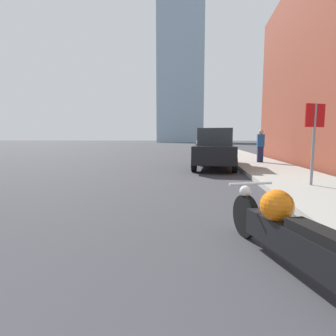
{
  "coord_description": "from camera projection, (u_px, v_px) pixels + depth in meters",
  "views": [
    {
      "loc": [
        1.78,
        0.9,
        1.38
      ],
      "look_at": [
        1.24,
        5.33,
        0.88
      ],
      "focal_mm": 28.0,
      "sensor_mm": 36.0,
      "label": 1
    }
  ],
  "objects": [
    {
      "name": "distant_tower",
      "position": [
        182.0,
        56.0,
        98.41
      ],
      "size": [
        16.78,
        16.78,
        64.67
      ],
      "color": "#8CA5BC",
      "rests_on": "ground_plane"
    },
    {
      "name": "parked_car_white",
      "position": [
        203.0,
        142.0,
        37.69
      ],
      "size": [
        1.98,
        3.95,
        1.71
      ],
      "rotation": [
        0.0,
        0.0,
        0.03
      ],
      "color": "silver",
      "rests_on": "ground_plane"
    },
    {
      "name": "motorcycle",
      "position": [
        290.0,
        232.0,
        2.76
      ],
      "size": [
        1.05,
        2.48,
        0.81
      ],
      "rotation": [
        0.0,
        0.0,
        0.33
      ],
      "color": "black",
      "rests_on": "ground_plane"
    },
    {
      "name": "parked_car_blue",
      "position": [
        202.0,
        142.0,
        50.12
      ],
      "size": [
        2.27,
        4.06,
        1.62
      ],
      "rotation": [
        0.0,
        0.0,
        -0.09
      ],
      "color": "#1E3899",
      "rests_on": "ground_plane"
    },
    {
      "name": "stop_sign",
      "position": [
        314.0,
        130.0,
        6.83
      ],
      "size": [
        0.57,
        0.26,
        2.13
      ],
      "color": "slate",
      "rests_on": "sidewalk"
    },
    {
      "name": "pedestrian",
      "position": [
        260.0,
        146.0,
        13.69
      ],
      "size": [
        0.36,
        0.24,
        1.7
      ],
      "color": "#1E2347",
      "rests_on": "sidewalk"
    },
    {
      "name": "parked_car_black",
      "position": [
        215.0,
        149.0,
        12.07
      ],
      "size": [
        2.06,
        4.66,
        1.83
      ],
      "rotation": [
        0.0,
        0.0,
        -0.06
      ],
      "color": "black",
      "rests_on": "ground_plane"
    },
    {
      "name": "parked_car_red",
      "position": [
        206.0,
        145.0,
        25.11
      ],
      "size": [
        1.97,
        3.98,
        1.65
      ],
      "rotation": [
        0.0,
        0.0,
        0.06
      ],
      "color": "red",
      "rests_on": "ground_plane"
    },
    {
      "name": "sidewalk",
      "position": [
        221.0,
        148.0,
        38.35
      ],
      "size": [
        2.65,
        240.0,
        0.15
      ],
      "color": "gray",
      "rests_on": "ground_plane"
    }
  ]
}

